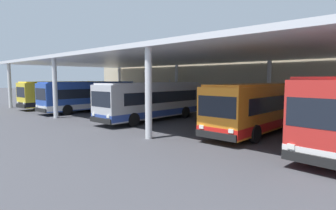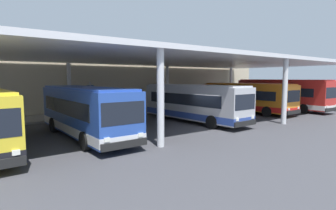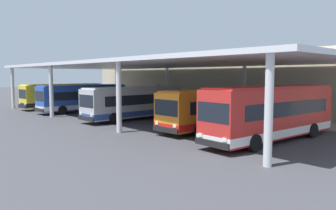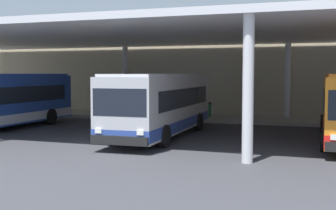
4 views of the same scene
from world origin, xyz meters
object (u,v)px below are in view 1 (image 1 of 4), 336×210
(bus_nearest_bay, at_px, (66,94))
(bus_far_bay, at_px, (260,107))
(bench_waiting, at_px, (190,103))
(banner_sign, at_px, (170,91))
(bus_middle_bay, at_px, (153,100))
(trash_bin, at_px, (215,105))
(bus_second_bay, at_px, (90,96))

(bus_nearest_bay, xyz_separation_m, bus_far_bay, (24.04, 1.55, 0.00))
(bench_waiting, bearing_deg, banner_sign, -160.27)
(bus_nearest_bay, relative_size, bus_middle_bay, 1.00)
(banner_sign, bearing_deg, bus_nearest_bay, -137.10)
(trash_bin, bearing_deg, bench_waiting, 179.45)
(bus_second_bay, distance_m, banner_sign, 9.32)
(bus_far_bay, bearing_deg, banner_sign, 154.81)
(bus_far_bay, height_order, bench_waiting, bus_far_bay)
(bus_second_bay, height_order, trash_bin, bus_second_bay)
(bus_second_bay, height_order, bench_waiting, bus_second_bay)
(bus_nearest_bay, xyz_separation_m, bus_middle_bay, (15.08, 0.31, 0.00))
(bus_far_bay, xyz_separation_m, banner_sign, (-14.86, 6.99, 0.32))
(trash_bin, xyz_separation_m, banner_sign, (-5.92, -0.84, 1.30))
(trash_bin, bearing_deg, banner_sign, -171.90)
(bus_middle_bay, distance_m, banner_sign, 10.13)
(banner_sign, bearing_deg, bus_far_bay, -25.19)
(bus_second_bay, distance_m, bus_middle_bay, 9.53)
(bus_second_bay, xyz_separation_m, bench_waiting, (6.08, 9.46, -0.99))
(bench_waiting, bearing_deg, bus_nearest_bay, -141.01)
(bus_nearest_bay, relative_size, trash_bin, 10.81)
(bus_far_bay, xyz_separation_m, bench_waiting, (-12.41, 7.86, -0.99))
(bus_second_bay, bearing_deg, bench_waiting, 57.29)
(bus_middle_bay, bearing_deg, bus_far_bay, 7.92)
(bus_far_bay, bearing_deg, bench_waiting, 147.64)
(bus_nearest_bay, distance_m, bus_far_bay, 24.09)
(bus_middle_bay, xyz_separation_m, bus_far_bay, (8.96, 1.25, 0.00))
(bus_second_bay, xyz_separation_m, banner_sign, (3.63, 8.58, 0.32))
(bus_far_bay, bearing_deg, bus_middle_bay, -172.08)
(bus_middle_bay, height_order, banner_sign, banner_sign)
(bus_second_bay, distance_m, trash_bin, 13.46)
(bus_far_bay, relative_size, bench_waiting, 5.87)
(bus_second_bay, bearing_deg, bus_middle_bay, 2.10)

